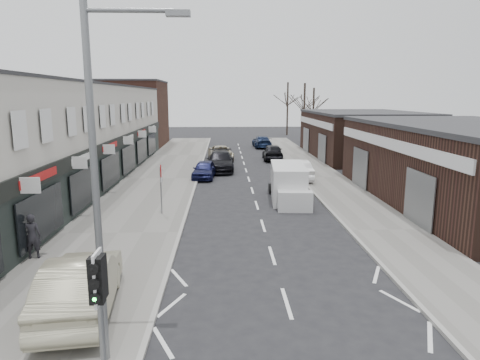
{
  "coord_description": "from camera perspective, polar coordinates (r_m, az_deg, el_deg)",
  "views": [
    {
      "loc": [
        -1.89,
        -10.04,
        6.2
      ],
      "look_at": [
        -1.19,
        8.39,
        2.6
      ],
      "focal_mm": 32.0,
      "sensor_mm": 36.0,
      "label": 1
    }
  ],
  "objects": [
    {
      "name": "parked_car_right_b",
      "position": [
        42.63,
        4.37,
        3.73
      ],
      "size": [
        2.06,
        4.74,
        1.59
      ],
      "primitive_type": "imported",
      "rotation": [
        0.0,
        0.0,
        3.1
      ],
      "color": "black",
      "rests_on": "ground"
    },
    {
      "name": "tree_far_a",
      "position": [
        59.38,
        8.43,
        4.94
      ],
      "size": [
        3.6,
        3.6,
        8.0
      ],
      "primitive_type": null,
      "color": "#382D26",
      "rests_on": "ground"
    },
    {
      "name": "parked_car_right_c",
      "position": [
        53.13,
        2.92,
        5.11
      ],
      "size": [
        2.24,
        5.03,
        1.44
      ],
      "primitive_type": "imported",
      "rotation": [
        0.0,
        0.0,
        3.19
      ],
      "color": "#13203D",
      "rests_on": "ground"
    },
    {
      "name": "parked_car_right_a",
      "position": [
        32.49,
        7.39,
        1.36
      ],
      "size": [
        2.05,
        4.87,
        1.56
      ],
      "primitive_type": "imported",
      "rotation": [
        0.0,
        0.0,
        3.23
      ],
      "color": "white",
      "rests_on": "ground"
    },
    {
      "name": "parked_car_left_b",
      "position": [
        36.36,
        -2.65,
        2.52
      ],
      "size": [
        2.33,
        5.62,
        1.63
      ],
      "primitive_type": "imported",
      "rotation": [
        0.0,
        0.0,
        -0.01
      ],
      "color": "black",
      "rests_on": "ground"
    },
    {
      "name": "shop_terrace_left",
      "position": [
        31.85,
        -23.66,
        5.35
      ],
      "size": [
        8.0,
        41.0,
        7.1
      ],
      "primitive_type": "cube",
      "color": "beige",
      "rests_on": "ground"
    },
    {
      "name": "tree_far_c",
      "position": [
        71.08,
        6.27,
        5.98
      ],
      "size": [
        3.6,
        3.6,
        8.5
      ],
      "primitive_type": null,
      "color": "#382D26",
      "rests_on": "ground"
    },
    {
      "name": "right_unit_near",
      "position": [
        28.29,
        28.43,
        1.68
      ],
      "size": [
        10.0,
        18.0,
        4.5
      ],
      "primitive_type": "cube",
      "color": "#331F17",
      "rests_on": "ground"
    },
    {
      "name": "parked_car_left_a",
      "position": [
        33.05,
        -4.77,
        1.4
      ],
      "size": [
        1.99,
        4.14,
        1.36
      ],
      "primitive_type": "imported",
      "rotation": [
        0.0,
        0.0,
        -0.1
      ],
      "color": "#13163D",
      "rests_on": "ground"
    },
    {
      "name": "right_unit_far",
      "position": [
        46.5,
        15.94,
        5.76
      ],
      "size": [
        10.0,
        16.0,
        4.5
      ],
      "primitive_type": "cube",
      "color": "#331F17",
      "rests_on": "ground"
    },
    {
      "name": "traffic_light",
      "position": [
        9.22,
        -18.32,
        -13.79
      ],
      "size": [
        0.28,
        0.6,
        3.1
      ],
      "color": "slate",
      "rests_on": "pavement_left"
    },
    {
      "name": "street_lamp",
      "position": [
        9.74,
        -17.86,
        1.16
      ],
      "size": [
        2.23,
        0.22,
        8.0
      ],
      "color": "slate",
      "rests_on": "pavement_left"
    },
    {
      "name": "tree_far_b",
      "position": [
        65.72,
        9.63,
        5.48
      ],
      "size": [
        3.6,
        3.6,
        7.5
      ],
      "primitive_type": null,
      "color": "#382D26",
      "rests_on": "ground"
    },
    {
      "name": "warning_sign",
      "position": [
        22.64,
        -10.45,
        0.69
      ],
      "size": [
        0.12,
        0.8,
        2.7
      ],
      "color": "slate",
      "rests_on": "pavement_left"
    },
    {
      "name": "ground",
      "position": [
        11.95,
        7.72,
        -20.32
      ],
      "size": [
        160.0,
        160.0,
        0.0
      ],
      "primitive_type": "plane",
      "color": "black",
      "rests_on": "ground"
    },
    {
      "name": "brick_block_far",
      "position": [
        56.29,
        -14.24,
        8.48
      ],
      "size": [
        8.0,
        10.0,
        8.0
      ],
      "primitive_type": "cube",
      "color": "#49281F",
      "rests_on": "ground"
    },
    {
      "name": "white_van",
      "position": [
        26.02,
        6.46,
        -0.52
      ],
      "size": [
        2.28,
        5.63,
        2.14
      ],
      "rotation": [
        0.0,
        0.0,
        -0.07
      ],
      "color": "silver",
      "rests_on": "ground"
    },
    {
      "name": "pedestrian",
      "position": [
        18.18,
        -25.98,
        -6.75
      ],
      "size": [
        0.69,
        0.51,
        1.75
      ],
      "primitive_type": "imported",
      "rotation": [
        0.0,
        0.0,
        3.3
      ],
      "color": "black",
      "rests_on": "pavement_left"
    },
    {
      "name": "sedan_on_pavement",
      "position": [
        13.35,
        -20.44,
        -12.87
      ],
      "size": [
        2.36,
        5.2,
        1.65
      ],
      "primitive_type": "imported",
      "rotation": [
        0.0,
        0.0,
        3.27
      ],
      "color": "#A6A184",
      "rests_on": "pavement_left"
    },
    {
      "name": "pavement_right",
      "position": [
        33.51,
        11.04,
        0.28
      ],
      "size": [
        3.5,
        64.0,
        0.12
      ],
      "primitive_type": "cube",
      "color": "slate",
      "rests_on": "ground"
    },
    {
      "name": "pavement_left",
      "position": [
        32.98,
        -10.61,
        0.13
      ],
      "size": [
        5.5,
        64.0,
        0.12
      ],
      "primitive_type": "cube",
      "color": "slate",
      "rests_on": "ground"
    },
    {
      "name": "parked_car_left_c",
      "position": [
        42.79,
        -2.58,
        3.63
      ],
      "size": [
        2.74,
        5.1,
        1.36
      ],
      "primitive_type": "imported",
      "rotation": [
        0.0,
        0.0,
        0.1
      ],
      "color": "#B7AD92",
      "rests_on": "ground"
    }
  ]
}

